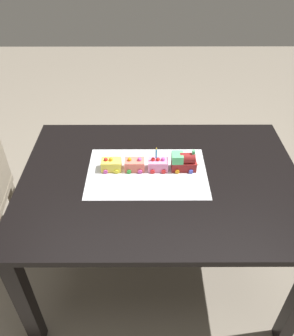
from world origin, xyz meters
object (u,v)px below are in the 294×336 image
Objects in this scene: dining_table at (160,193)px; cake_car_tanker_bubblegum at (158,164)px; cake_car_flatbed_coral at (135,165)px; birthday_candle at (156,153)px; cake_car_caboose_lemon at (111,165)px; cake_locomotive at (184,162)px.

dining_table is 14.00× the size of cake_car_tanker_bubblegum.
birthday_candle is (-0.11, 0.00, 0.07)m from cake_car_flatbed_coral.
dining_table is 0.16m from cake_car_tanker_bubblegum.
cake_car_caboose_lemon is at bearing 0.00° from cake_car_flatbed_coral.
cake_car_flatbed_coral is (0.13, -0.06, 0.14)m from dining_table.
cake_car_flatbed_coral is 0.12m from cake_car_caboose_lemon.
cake_locomotive reaches higher than cake_car_caboose_lemon.
birthday_candle reaches higher than cake_locomotive.
cake_car_flatbed_coral is 1.54× the size of birthday_candle.
dining_table is 14.00× the size of cake_car_flatbed_coral.
dining_table is 14.00× the size of cake_car_caboose_lemon.
cake_car_flatbed_coral is at bearing -26.36° from dining_table.
cake_car_caboose_lemon is 0.24m from birthday_candle.
cake_locomotive is at bearing 180.00° from birthday_candle.
cake_car_caboose_lemon is at bearing -14.56° from dining_table.
cake_locomotive is at bearing -150.97° from dining_table.
cake_locomotive is at bearing 180.00° from cake_car_flatbed_coral.
cake_car_tanker_bubblegum is 0.12m from cake_car_flatbed_coral.
birthday_candle is at bearing 180.00° from cake_car_caboose_lemon.
birthday_candle reaches higher than cake_car_flatbed_coral.
birthday_candle is at bearing 0.00° from cake_locomotive.
cake_car_flatbed_coral is at bearing 180.00° from cake_car_caboose_lemon.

